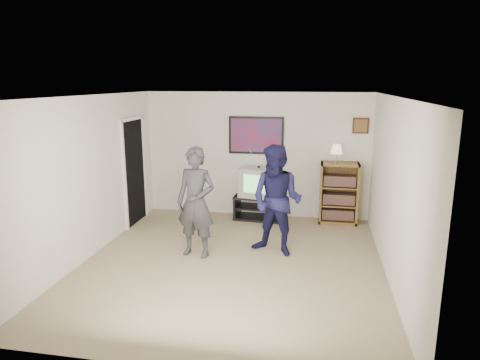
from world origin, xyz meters
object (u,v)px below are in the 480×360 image
(crt_television, at_px, (259,182))
(person_short, at_px, (277,201))
(media_stand, at_px, (259,207))
(person_tall, at_px, (196,202))
(bookshelf, at_px, (339,193))

(crt_television, distance_m, person_short, 1.78)
(crt_television, bearing_deg, person_short, -63.01)
(media_stand, height_order, person_tall, person_tall)
(bookshelf, xyz_separation_m, person_short, (-1.03, -1.75, 0.29))
(crt_television, distance_m, bookshelf, 1.57)
(bookshelf, bearing_deg, crt_television, -178.16)
(bookshelf, distance_m, person_tall, 3.06)
(crt_television, xyz_separation_m, person_short, (0.52, -1.70, 0.12))
(person_tall, height_order, person_short, person_short)
(person_tall, relative_size, person_short, 0.99)
(media_stand, distance_m, crt_television, 0.53)
(bookshelf, height_order, person_short, person_short)
(bookshelf, xyz_separation_m, person_tall, (-2.26, -2.04, 0.28))
(person_short, bearing_deg, person_tall, -147.67)
(person_short, bearing_deg, media_stand, 125.85)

